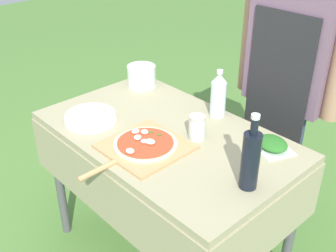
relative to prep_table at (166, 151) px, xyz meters
The scene contains 9 objects.
prep_table is the anchor object (origin of this frame).
person_cook 0.75m from the prep_table, 74.23° to the left, with size 0.60×0.21×1.60m.
pizza_on_peel 0.21m from the prep_table, 78.01° to the right, with size 0.35×0.52×0.05m.
oil_bottle 0.56m from the prep_table, ahead, with size 0.07×0.07×0.32m.
water_bottle 0.38m from the prep_table, 79.98° to the left, with size 0.08×0.08×0.24m.
herb_container 0.51m from the prep_table, 30.72° to the left, with size 0.22×0.20×0.05m.
mixing_tub 0.56m from the prep_table, 152.49° to the left, with size 0.16×0.16×0.12m, color silver.
plate_stack 0.40m from the prep_table, 148.68° to the right, with size 0.25×0.25×0.04m.
sauce_jar 0.22m from the prep_table, 26.88° to the left, with size 0.08×0.08×0.12m.
Camera 1 is at (1.25, -1.14, 1.83)m, focal length 45.00 mm.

